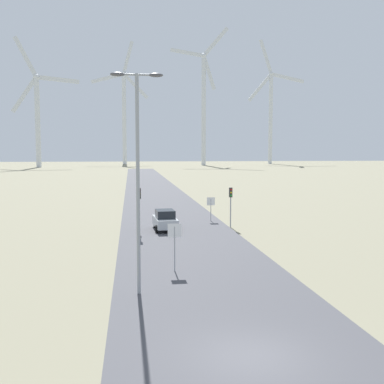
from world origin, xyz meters
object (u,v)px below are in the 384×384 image
object	(u,v)px
streetlamp	(138,160)
stop_sign_near	(175,238)
wind_turbine_right	(204,101)
wind_turbine_left	(37,111)
wind_turbine_center	(124,110)
traffic_light_post_mid_left	(139,201)
car_approaching	(165,220)
traffic_light_post_near_right	(231,198)
traffic_light_post_near_left	(138,197)
wind_turbine_far_right	(271,109)
stop_sign_far	(211,205)

from	to	relation	value
streetlamp	stop_sign_near	world-z (taller)	streetlamp
stop_sign_near	wind_turbine_right	xyz separation A→B (m)	(34.06, 198.12, 30.29)
wind_turbine_left	wind_turbine_right	xyz separation A→B (m)	(76.60, 18.37, 7.68)
wind_turbine_center	streetlamp	bearing A→B (deg)	-89.14
streetlamp	wind_turbine_right	world-z (taller)	wind_turbine_right
traffic_light_post_mid_left	car_approaching	distance (m)	3.86
traffic_light_post_mid_left	wind_turbine_left	world-z (taller)	wind_turbine_left
stop_sign_near	traffic_light_post_near_right	distance (m)	15.88
wind_turbine_left	wind_turbine_right	size ratio (longest dim) A/B	0.83
wind_turbine_left	wind_turbine_center	bearing A→B (deg)	50.40
traffic_light_post_near_right	car_approaching	bearing A→B (deg)	-174.68
traffic_light_post_near_left	wind_turbine_left	bearing A→B (deg)	103.81
traffic_light_post_near_left	wind_turbine_center	size ratio (longest dim) A/B	0.06
traffic_light_post_mid_left	car_approaching	bearing A→B (deg)	45.65
car_approaching	wind_turbine_far_right	size ratio (longest dim) A/B	0.06
streetlamp	traffic_light_post_mid_left	xyz separation A→B (m)	(0.34, 15.40, -3.67)
car_approaching	traffic_light_post_near_right	bearing A→B (deg)	5.32
stop_sign_near	traffic_light_post_near_left	distance (m)	14.31
stop_sign_near	wind_turbine_far_right	size ratio (longest dim) A/B	0.04
wind_turbine_center	stop_sign_far	bearing A→B (deg)	-86.93
wind_turbine_left	wind_turbine_far_right	world-z (taller)	wind_turbine_far_right
traffic_light_post_near_left	wind_turbine_far_right	xyz separation A→B (m)	(77.30, 205.09, 27.38)
wind_turbine_left	wind_turbine_right	bearing A→B (deg)	13.49
stop_sign_far	wind_turbine_left	distance (m)	169.85
car_approaching	traffic_light_post_mid_left	bearing A→B (deg)	-134.35
traffic_light_post_near_right	wind_turbine_left	bearing A→B (deg)	106.55
streetlamp	traffic_light_post_near_left	size ratio (longest dim) A/B	2.66
stop_sign_far	streetlamp	bearing A→B (deg)	-108.83
car_approaching	wind_turbine_far_right	bearing A→B (deg)	69.95
wind_turbine_left	wind_turbine_far_right	xyz separation A→B (m)	(117.99, 39.50, 5.75)
stop_sign_near	traffic_light_post_mid_left	world-z (taller)	traffic_light_post_mid_left
streetlamp	wind_turbine_center	world-z (taller)	wind_turbine_center
stop_sign_near	traffic_light_post_near_right	xyz separation A→B (m)	(6.60, 14.42, 0.74)
wind_turbine_right	traffic_light_post_mid_left	bearing A→B (deg)	-100.88
wind_turbine_center	wind_turbine_right	distance (m)	47.65
traffic_light_post_near_right	wind_turbine_left	xyz separation A→B (m)	(-49.13, 165.32, 21.87)
stop_sign_near	wind_turbine_left	distance (m)	186.09
stop_sign_far	wind_turbine_far_right	xyz separation A→B (m)	(69.98, 200.81, 28.66)
streetlamp	car_approaching	xyz separation A→B (m)	(2.64, 17.76, -5.68)
streetlamp	wind_turbine_center	distance (m)	229.52
stop_sign_far	traffic_light_post_near_right	size ratio (longest dim) A/B	0.65
wind_turbine_left	wind_turbine_far_right	bearing A→B (deg)	18.51
traffic_light_post_mid_left	wind_turbine_far_right	distance (m)	223.34
traffic_light_post_near_left	wind_turbine_center	distance (m)	211.99
traffic_light_post_near_left	traffic_light_post_near_right	bearing A→B (deg)	1.78
traffic_light_post_mid_left	wind_turbine_far_right	size ratio (longest dim) A/B	0.06
wind_turbine_right	car_approaching	bearing A→B (deg)	-100.32
wind_turbine_far_right	wind_turbine_center	bearing A→B (deg)	176.34
streetlamp	stop_sign_near	bearing A→B (deg)	61.18
streetlamp	wind_turbine_center	bearing A→B (deg)	90.86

